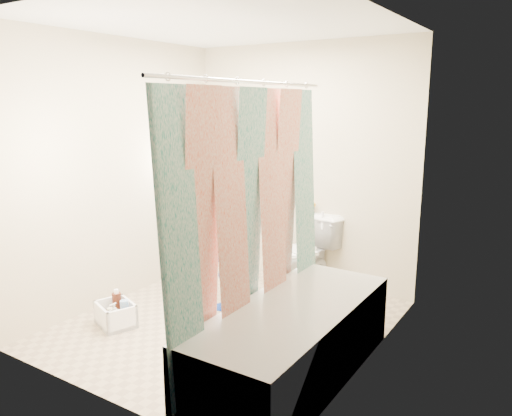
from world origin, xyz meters
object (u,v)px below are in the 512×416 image
Objects in this scene: plumber at (232,221)px; toilet at (303,254)px; bathtub at (293,339)px; cleaning_caddy at (116,315)px.

toilet is at bearing 145.16° from plumber.
plumber is (-1.04, 0.77, 0.52)m from bathtub.
toilet reaches higher than cleaning_caddy.
toilet is (-0.67, 1.45, 0.10)m from bathtub.
plumber reaches higher than bathtub.
cleaning_caddy is (-0.56, -0.88, -0.70)m from plumber.
bathtub reaches higher than cleaning_caddy.
toilet reaches higher than bathtub.
plumber is 3.97× the size of cleaning_caddy.
plumber is (-0.37, -0.68, 0.42)m from toilet.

